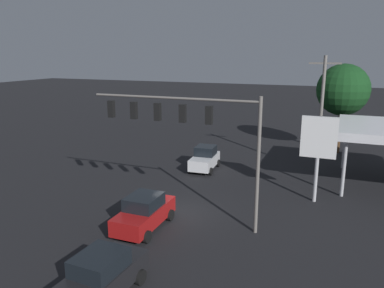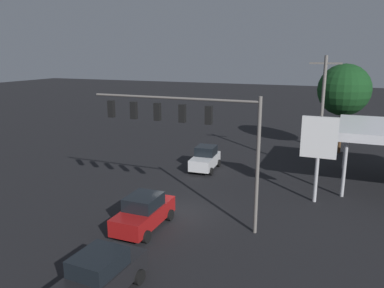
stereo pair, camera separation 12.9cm
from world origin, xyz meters
TOP-DOWN VIEW (x-y plane):
  - ground_plane at (0.00, 0.00)m, footprint 200.00×200.00m
  - traffic_signal_assembly at (-0.71, 0.84)m, footprint 9.96×0.43m
  - utility_pole at (-7.18, -11.52)m, footprint 2.40×0.26m
  - price_sign at (-7.50, -4.97)m, footprint 2.23×0.27m
  - hatchback_crossing at (1.60, -8.82)m, footprint 2.16×3.90m
  - sedan_far at (-0.46, 8.75)m, footprint 2.20×4.47m
  - sedan_waiting at (0.96, 2.68)m, footprint 2.09×4.41m
  - street_tree at (-8.62, -18.97)m, footprint 4.91×4.91m

SIDE VIEW (x-z plane):
  - ground_plane at x=0.00m, z-range 0.00..0.00m
  - hatchback_crossing at x=1.60m, z-range -0.04..1.93m
  - sedan_far at x=-0.46m, z-range -0.01..1.92m
  - sedan_waiting at x=0.96m, z-range -0.01..1.92m
  - price_sign at x=-7.50m, z-range 1.23..6.90m
  - utility_pole at x=-7.18m, z-range 0.28..9.66m
  - traffic_signal_assembly at x=-0.71m, z-range 2.06..9.48m
  - street_tree at x=-8.62m, z-range 1.84..10.46m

